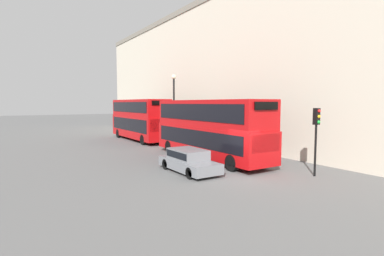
# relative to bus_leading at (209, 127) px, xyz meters

# --- Properties ---
(ground_plane) EXTENTS (200.00, 200.00, 0.00)m
(ground_plane) POSITION_rel_bus_leading_xyz_m (-1.60, -5.01, -2.34)
(ground_plane) COLOR #5B5B5B
(building_facade) EXTENTS (1.10, 80.00, 14.56)m
(building_facade) POSITION_rel_bus_leading_xyz_m (5.40, -5.01, 5.24)
(building_facade) COLOR beige
(building_facade) RESTS_ON ground
(bus_leading) EXTENTS (2.59, 11.04, 4.24)m
(bus_leading) POSITION_rel_bus_leading_xyz_m (0.00, 0.00, 0.00)
(bus_leading) COLOR #B20C0F
(bus_leading) RESTS_ON ground
(bus_second_in_queue) EXTENTS (2.59, 10.47, 4.39)m
(bus_second_in_queue) POSITION_rel_bus_leading_xyz_m (-0.00, 12.93, 0.08)
(bus_second_in_queue) COLOR #B20C0F
(bus_second_in_queue) RESTS_ON ground
(car_dark_sedan) EXTENTS (1.77, 4.35, 1.35)m
(car_dark_sedan) POSITION_rel_bus_leading_xyz_m (-3.40, -2.72, -1.63)
(car_dark_sedan) COLOR slate
(car_dark_sedan) RESTS_ON ground
(traffic_light) EXTENTS (0.30, 0.36, 3.75)m
(traffic_light) POSITION_rel_bus_leading_xyz_m (1.98, -7.28, 0.36)
(traffic_light) COLOR black
(traffic_light) RESTS_ON ground
(street_lamp) EXTENTS (0.44, 0.44, 6.79)m
(street_lamp) POSITION_rel_bus_leading_xyz_m (1.72, 8.32, 1.83)
(street_lamp) COLOR black
(street_lamp) RESTS_ON ground
(pedestrian) EXTENTS (0.36, 0.36, 1.81)m
(pedestrian) POSITION_rel_bus_leading_xyz_m (2.87, 7.63, -1.50)
(pedestrian) COLOR #334C6B
(pedestrian) RESTS_ON ground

